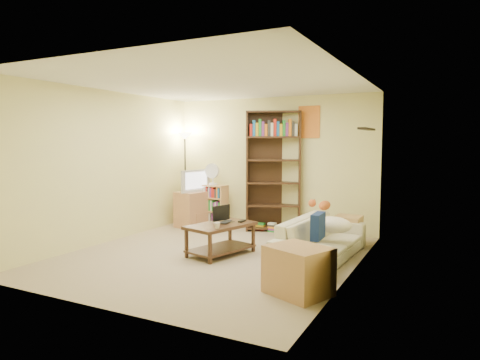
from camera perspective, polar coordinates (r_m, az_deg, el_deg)
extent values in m
plane|color=tan|center=(6.38, -3.64, -9.97)|extent=(4.50, 4.50, 0.00)
cube|color=beige|center=(8.19, 4.33, 2.22)|extent=(4.00, 0.04, 2.50)
cube|color=beige|center=(4.39, -18.79, -0.44)|extent=(4.00, 0.04, 2.50)
cube|color=beige|center=(7.39, -17.19, 1.71)|extent=(0.04, 4.50, 2.50)
cube|color=beige|center=(5.44, 14.76, 0.66)|extent=(0.04, 4.50, 2.50)
cube|color=silver|center=(6.22, -3.77, 12.89)|extent=(4.00, 4.50, 0.04)
cube|color=red|center=(7.93, 9.19, 7.64)|extent=(0.40, 0.02, 0.58)
cube|color=black|center=(6.72, 16.55, 6.54)|extent=(0.12, 0.80, 0.03)
imported|color=beige|center=(6.21, 10.82, -7.70)|extent=(2.06, 0.99, 0.58)
cube|color=navy|center=(5.73, 10.36, -6.07)|extent=(0.13, 0.39, 0.34)
ellipsoid|color=white|center=(6.17, 12.25, -5.85)|extent=(0.53, 0.38, 0.23)
ellipsoid|color=#D2612C|center=(6.93, 11.22, -3.34)|extent=(0.37, 0.18, 0.15)
sphere|color=#D2612C|center=(6.99, 9.60, -3.07)|extent=(0.12, 0.12, 0.12)
cube|color=#3F2618|center=(6.31, -2.59, -6.08)|extent=(0.82, 1.14, 0.05)
cube|color=#3F2618|center=(6.38, -2.57, -9.10)|extent=(0.78, 1.09, 0.03)
cube|color=#3F2618|center=(6.22, -7.15, -8.20)|extent=(0.04, 0.04, 0.46)
cube|color=#3F2618|center=(5.87, -4.03, -8.97)|extent=(0.04, 0.04, 0.46)
cube|color=#3F2618|center=(6.83, -1.34, -6.97)|extent=(0.04, 0.04, 0.46)
cube|color=#3F2618|center=(6.51, 1.78, -7.57)|extent=(0.04, 0.04, 0.46)
imported|color=black|center=(6.37, -1.55, -5.65)|extent=(0.33, 0.25, 0.02)
cube|color=white|center=(6.45, -2.50, -4.39)|extent=(0.10, 0.33, 0.23)
imported|color=white|center=(5.97, -3.08, -6.08)|extent=(0.17, 0.17, 0.08)
cube|color=black|center=(6.47, 0.28, -5.49)|extent=(0.06, 0.18, 0.02)
cube|color=tan|center=(8.45, -6.23, -3.88)|extent=(0.60, 0.73, 0.69)
imported|color=black|center=(8.38, -6.26, -0.09)|extent=(0.79, 0.43, 0.43)
cube|color=#422C19|center=(7.97, 4.43, 1.15)|extent=(1.05, 0.71, 2.22)
cube|color=tan|center=(8.49, -3.80, -3.39)|extent=(0.66, 0.32, 0.82)
cylinder|color=white|center=(8.40, -3.61, -0.53)|extent=(0.16, 0.16, 0.04)
cylinder|color=white|center=(8.39, -3.61, 0.15)|extent=(0.02, 0.02, 0.16)
cylinder|color=white|center=(8.35, -3.72, 1.23)|extent=(0.29, 0.06, 0.29)
cylinder|color=black|center=(8.93, -7.24, -5.56)|extent=(0.27, 0.27, 0.03)
cylinder|color=black|center=(8.81, -7.30, -0.08)|extent=(0.03, 0.03, 1.74)
cone|color=#FFF5C6|center=(8.78, -7.37, 5.85)|extent=(0.31, 0.31, 0.14)
cube|color=tan|center=(7.15, 14.18, -6.54)|extent=(0.42, 0.42, 0.47)
cube|color=tan|center=(4.78, 7.78, -11.86)|extent=(0.78, 0.73, 0.53)
cube|color=red|center=(8.09, 2.79, -6.22)|extent=(0.17, 0.13, 0.14)
cube|color=#1966B2|center=(7.96, 4.39, -6.31)|extent=(0.17, 0.13, 0.17)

